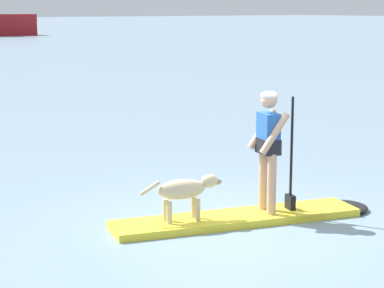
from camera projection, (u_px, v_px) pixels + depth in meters
name	position (u px, v px, depth m)	size (l,w,h in m)	color
ground_plane	(237.00, 222.00, 9.50)	(400.00, 400.00, 0.00)	gray
paddleboard	(252.00, 217.00, 9.57)	(3.68, 1.66, 0.10)	yellow
person_paddler	(269.00, 143.00, 9.46)	(0.67, 0.57, 1.63)	tan
dog	(185.00, 190.00, 9.16)	(1.08, 0.41, 0.58)	#CCB78C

